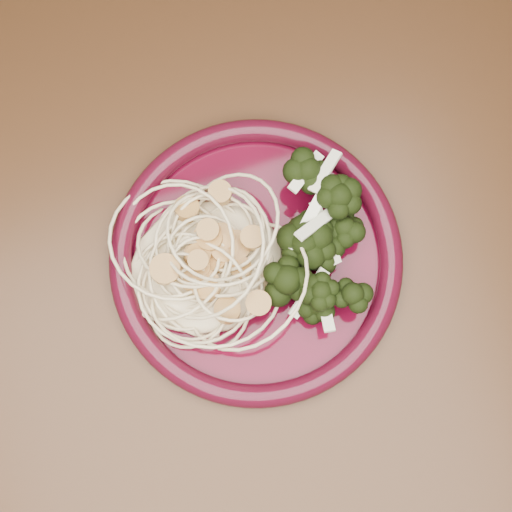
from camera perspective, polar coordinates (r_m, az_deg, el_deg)
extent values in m
plane|color=#56341D|center=(1.36, -0.05, -3.15)|extent=(3.50, 3.50, 0.00)
cube|color=#472814|center=(0.64, -0.11, 6.55)|extent=(1.20, 0.80, 0.04)
cylinder|color=#470517|center=(0.60, 0.00, -0.34)|extent=(0.27, 0.27, 0.01)
torus|color=#470C1B|center=(0.59, 0.00, -0.18)|extent=(0.28, 0.28, 0.02)
ellipsoid|color=beige|center=(0.58, -3.99, -0.65)|extent=(0.15, 0.13, 0.03)
ellipsoid|color=black|center=(0.58, 4.92, 0.95)|extent=(0.10, 0.14, 0.05)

